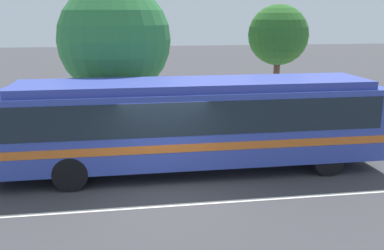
% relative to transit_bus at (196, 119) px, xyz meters
% --- Properties ---
extents(ground_plane, '(120.00, 120.00, 0.00)m').
position_rel_transit_bus_xyz_m(ground_plane, '(-1.12, -1.79, -1.69)').
color(ground_plane, '#3D3C40').
extents(sidewalk_slab, '(60.00, 8.00, 0.12)m').
position_rel_transit_bus_xyz_m(sidewalk_slab, '(-1.12, 5.35, -1.63)').
color(sidewalk_slab, '#A49B94').
rests_on(sidewalk_slab, ground_plane).
extents(lane_stripe_center, '(56.00, 0.16, 0.01)m').
position_rel_transit_bus_xyz_m(lane_stripe_center, '(-1.12, -2.59, -1.69)').
color(lane_stripe_center, silver).
rests_on(lane_stripe_center, ground_plane).
extents(transit_bus, '(11.81, 2.58, 2.90)m').
position_rel_transit_bus_xyz_m(transit_bus, '(0.00, 0.00, 0.00)').
color(transit_bus, '#3245A6').
rests_on(transit_bus, ground_plane).
extents(pedestrian_waiting_near_sign, '(0.43, 0.43, 1.63)m').
position_rel_transit_bus_xyz_m(pedestrian_waiting_near_sign, '(0.20, 3.00, -0.62)').
color(pedestrian_waiting_near_sign, '#173A4D').
rests_on(pedestrian_waiting_near_sign, sidewalk_slab).
extents(bus_stop_sign, '(0.08, 0.44, 2.52)m').
position_rel_transit_bus_xyz_m(bus_stop_sign, '(4.23, 2.00, 0.05)').
color(bus_stop_sign, gray).
rests_on(bus_stop_sign, sidewalk_slab).
extents(street_tree_near_stop, '(4.19, 4.19, 5.94)m').
position_rel_transit_bus_xyz_m(street_tree_near_stop, '(-2.46, 3.54, 2.27)').
color(street_tree_near_stop, brown).
rests_on(street_tree_near_stop, sidewalk_slab).
extents(street_tree_mid_block, '(2.52, 2.52, 5.18)m').
position_rel_transit_bus_xyz_m(street_tree_mid_block, '(4.30, 4.74, 2.32)').
color(street_tree_mid_block, brown).
rests_on(street_tree_mid_block, sidewalk_slab).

